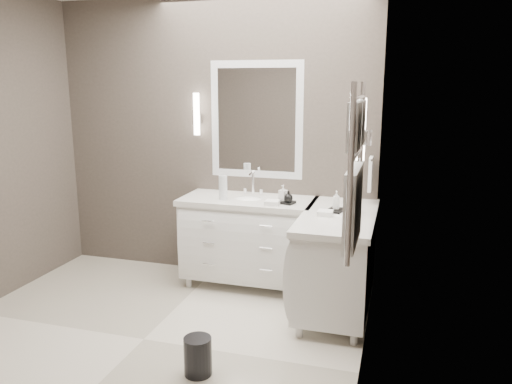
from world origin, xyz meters
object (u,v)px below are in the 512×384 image
(waste_bin, at_px, (198,356))
(vanity_back, at_px, (248,236))
(vanity_right, at_px, (337,256))
(towel_ladder, at_px, (354,179))

(waste_bin, bearing_deg, vanity_back, 94.63)
(vanity_back, relative_size, waste_bin, 4.78)
(vanity_right, xyz_separation_m, waste_bin, (-0.75, -1.21, -0.36))
(vanity_back, bearing_deg, waste_bin, -85.37)
(vanity_right, bearing_deg, towel_ladder, -80.16)
(vanity_back, distance_m, towel_ladder, 2.16)
(vanity_back, distance_m, vanity_right, 0.93)
(vanity_back, xyz_separation_m, waste_bin, (0.12, -1.53, -0.36))
(towel_ladder, bearing_deg, vanity_right, 99.84)
(vanity_right, xyz_separation_m, towel_ladder, (0.23, -1.30, 0.91))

